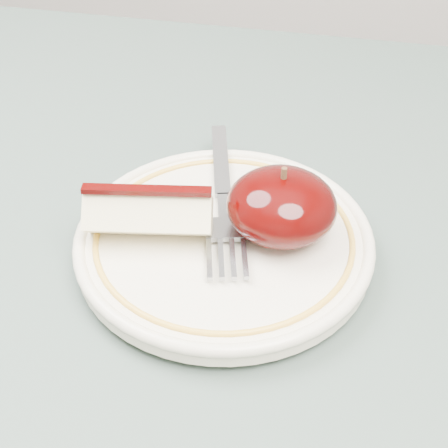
% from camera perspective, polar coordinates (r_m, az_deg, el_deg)
% --- Properties ---
extents(table, '(0.90, 0.90, 0.75)m').
position_cam_1_polar(table, '(0.49, -5.90, -14.29)').
color(table, brown).
rests_on(table, ground).
extents(plate, '(0.21, 0.21, 0.02)m').
position_cam_1_polar(plate, '(0.44, -0.00, -1.39)').
color(plate, '#F3E9CC').
rests_on(plate, table).
extents(apple_half, '(0.08, 0.07, 0.06)m').
position_cam_1_polar(apple_half, '(0.43, 5.28, 1.66)').
color(apple_half, black).
rests_on(apple_half, plate).
extents(apple_wedge, '(0.09, 0.05, 0.04)m').
position_cam_1_polar(apple_wedge, '(0.43, -6.88, 0.98)').
color(apple_wedge, '#F5EBB4').
rests_on(apple_wedge, plate).
extents(fork, '(0.07, 0.18, 0.00)m').
position_cam_1_polar(fork, '(0.46, -0.09, 2.52)').
color(fork, gray).
rests_on(fork, plate).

